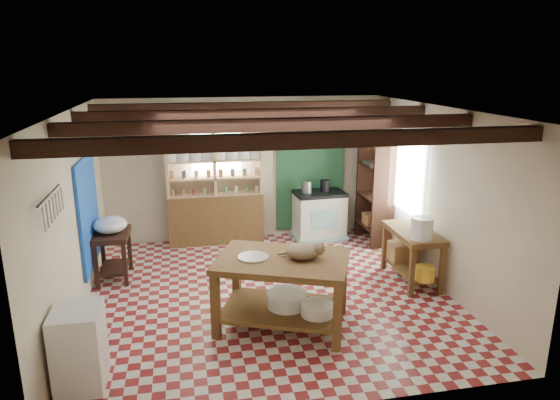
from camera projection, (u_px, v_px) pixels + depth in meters
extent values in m
cube|color=maroon|center=(268.00, 294.00, 7.11)|extent=(5.00, 5.00, 0.02)
cube|color=#4B4A4F|center=(267.00, 109.00, 6.42)|extent=(5.00, 5.00, 0.02)
cube|color=beige|center=(244.00, 169.00, 9.13)|extent=(5.00, 0.04, 2.60)
cube|color=beige|center=(317.00, 283.00, 4.40)|extent=(5.00, 0.04, 2.60)
cube|color=beige|center=(73.00, 217.00, 6.29)|extent=(0.04, 5.00, 2.60)
cube|color=beige|center=(437.00, 197.00, 7.24)|extent=(0.04, 5.00, 2.60)
cube|color=#351B12|center=(267.00, 119.00, 6.45)|extent=(5.00, 3.80, 0.15)
cube|color=blue|center=(89.00, 212.00, 7.20)|extent=(0.04, 1.40, 1.60)
cube|color=#1D4A2B|center=(310.00, 169.00, 9.35)|extent=(1.30, 0.04, 2.30)
cube|color=silver|center=(216.00, 149.00, 8.91)|extent=(0.90, 0.02, 0.80)
cube|color=silver|center=(406.00, 176.00, 8.15)|extent=(0.02, 1.30, 1.20)
cube|color=black|center=(50.00, 206.00, 5.04)|extent=(0.06, 0.90, 0.28)
cube|color=black|center=(317.00, 122.00, 8.71)|extent=(0.86, 0.12, 0.36)
cube|color=tan|center=(215.00, 184.00, 8.90)|extent=(1.70, 0.34, 2.20)
cube|color=#351B12|center=(375.00, 188.00, 8.98)|extent=(0.40, 0.86, 2.00)
cube|color=brown|center=(282.00, 292.00, 6.16)|extent=(1.85, 1.56, 0.89)
cube|color=beige|center=(319.00, 215.00, 9.28)|extent=(0.94, 0.66, 0.89)
cube|color=#351B12|center=(113.00, 256.00, 7.53)|extent=(0.52, 0.74, 0.74)
cube|color=white|center=(79.00, 348.00, 5.01)|extent=(0.47, 0.56, 0.84)
cube|color=brown|center=(412.00, 256.00, 7.43)|extent=(0.58, 1.13, 0.80)
ellipsoid|color=#997C59|center=(303.00, 251.00, 6.02)|extent=(0.49, 0.41, 0.19)
cylinder|color=#A4A4AB|center=(253.00, 257.00, 6.06)|extent=(0.49, 0.49, 0.02)
cylinder|color=white|center=(287.00, 299.00, 6.23)|extent=(0.66, 0.66, 0.18)
cylinder|color=white|center=(317.00, 309.00, 6.02)|extent=(0.53, 0.53, 0.14)
cylinder|color=#A4A4AB|center=(307.00, 187.00, 9.07)|extent=(0.19, 0.19, 0.21)
cylinder|color=black|center=(325.00, 186.00, 9.16)|extent=(0.18, 0.18, 0.22)
ellipsoid|color=white|center=(110.00, 225.00, 7.39)|extent=(0.50, 0.50, 0.24)
cylinder|color=white|center=(422.00, 228.00, 6.95)|extent=(0.32, 0.32, 0.31)
cube|color=#996A3D|center=(403.00, 251.00, 7.73)|extent=(0.42, 0.34, 0.29)
cylinder|color=gold|center=(425.00, 273.00, 7.03)|extent=(0.28, 0.28, 0.20)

